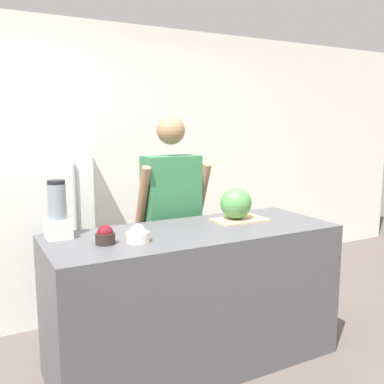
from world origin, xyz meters
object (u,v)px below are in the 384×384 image
(refrigerator, at_px, (40,217))
(watermelon, at_px, (236,203))
(bowl_cherries, at_px, (105,236))
(blender, at_px, (58,214))
(bowl_cream, at_px, (138,235))
(person, at_px, (172,221))

(refrigerator, relative_size, watermelon, 7.54)
(bowl_cherries, height_order, blender, blender)
(blender, bearing_deg, refrigerator, 87.12)
(bowl_cherries, bearing_deg, bowl_cream, -13.47)
(refrigerator, relative_size, bowl_cream, 11.95)
(person, distance_m, bowl_cherries, 0.97)
(blender, bearing_deg, bowl_cherries, -50.94)
(bowl_cream, distance_m, blender, 0.52)
(refrigerator, distance_m, bowl_cherries, 1.40)
(watermelon, distance_m, bowl_cherries, 1.03)
(watermelon, bearing_deg, bowl_cream, -166.69)
(watermelon, bearing_deg, bowl_cherries, -171.45)
(bowl_cherries, relative_size, bowl_cream, 0.81)
(watermelon, relative_size, bowl_cherries, 1.97)
(refrigerator, distance_m, person, 1.16)
(bowl_cherries, bearing_deg, watermelon, 8.55)
(person, distance_m, bowl_cream, 0.88)
(bowl_cream, bearing_deg, person, 51.23)
(bowl_cherries, bearing_deg, refrigerator, 96.55)
(bowl_cream, bearing_deg, watermelon, 13.31)
(person, bearing_deg, bowl_cherries, -138.99)
(refrigerator, relative_size, person, 1.00)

